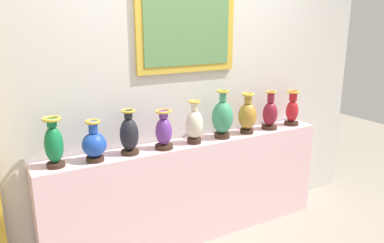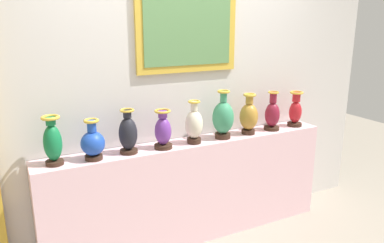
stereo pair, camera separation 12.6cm
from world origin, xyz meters
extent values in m
plane|color=gray|center=(0.00, 0.00, 0.00)|extent=(10.10, 10.10, 0.00)
cube|color=beige|center=(0.00, 0.00, 0.46)|extent=(2.62, 0.29, 0.92)
cube|color=silver|center=(0.00, 0.21, 1.40)|extent=(4.10, 0.10, 2.79)
cube|color=gold|center=(0.03, 0.14, 1.88)|extent=(0.92, 0.03, 0.77)
cube|color=#5B8B52|center=(0.03, 0.12, 1.88)|extent=(0.80, 0.01, 0.65)
cylinder|color=#382319|center=(-1.13, -0.02, 0.93)|extent=(0.13, 0.13, 0.03)
ellipsoid|color=#14723D|center=(-1.13, -0.02, 1.08)|extent=(0.13, 0.13, 0.27)
cylinder|color=#14723D|center=(-1.13, -0.02, 1.24)|extent=(0.07, 0.07, 0.05)
torus|color=gold|center=(-1.13, -0.02, 1.27)|extent=(0.13, 0.13, 0.02)
cylinder|color=#382319|center=(-0.85, -0.04, 0.93)|extent=(0.13, 0.13, 0.03)
ellipsoid|color=#1E47B2|center=(-0.85, -0.04, 1.04)|extent=(0.18, 0.18, 0.18)
cylinder|color=#1E47B2|center=(-0.85, -0.04, 1.17)|extent=(0.07, 0.07, 0.08)
torus|color=gold|center=(-0.85, -0.04, 1.22)|extent=(0.11, 0.11, 0.02)
cylinder|color=#382319|center=(-0.57, -0.02, 0.93)|extent=(0.14, 0.14, 0.03)
ellipsoid|color=black|center=(-0.57, -0.02, 1.07)|extent=(0.14, 0.14, 0.26)
cylinder|color=black|center=(-0.57, -0.02, 1.23)|extent=(0.06, 0.06, 0.06)
torus|color=gold|center=(-0.57, -0.02, 1.26)|extent=(0.11, 0.11, 0.02)
cylinder|color=#382319|center=(-0.28, -0.04, 0.93)|extent=(0.15, 0.15, 0.03)
ellipsoid|color=#6B3393|center=(-0.28, -0.04, 1.06)|extent=(0.13, 0.13, 0.23)
cylinder|color=#6B3393|center=(-0.28, -0.04, 1.20)|extent=(0.07, 0.07, 0.05)
torus|color=gold|center=(-0.28, -0.04, 1.23)|extent=(0.13, 0.13, 0.02)
cylinder|color=#382319|center=(0.00, -0.04, 0.94)|extent=(0.12, 0.12, 0.04)
ellipsoid|color=beige|center=(0.00, -0.04, 1.08)|extent=(0.15, 0.15, 0.24)
cylinder|color=beige|center=(0.00, -0.04, 1.24)|extent=(0.06, 0.06, 0.08)
torus|color=gold|center=(0.00, -0.04, 1.27)|extent=(0.10, 0.10, 0.02)
cylinder|color=#382319|center=(0.29, -0.03, 0.94)|extent=(0.14, 0.14, 0.04)
ellipsoid|color=#388C60|center=(0.29, -0.03, 1.10)|extent=(0.19, 0.19, 0.28)
cylinder|color=#388C60|center=(0.29, -0.03, 1.29)|extent=(0.06, 0.06, 0.09)
torus|color=gold|center=(0.29, -0.03, 1.33)|extent=(0.11, 0.11, 0.02)
cylinder|color=#382319|center=(0.57, -0.03, 0.94)|extent=(0.12, 0.12, 0.04)
ellipsoid|color=#B27F2D|center=(0.57, -0.03, 1.08)|extent=(0.17, 0.17, 0.24)
cylinder|color=#B27F2D|center=(0.57, -0.03, 1.24)|extent=(0.07, 0.07, 0.08)
torus|color=gold|center=(0.57, -0.03, 1.28)|extent=(0.12, 0.12, 0.02)
cylinder|color=#382319|center=(0.84, -0.02, 0.93)|extent=(0.15, 0.15, 0.03)
ellipsoid|color=maroon|center=(0.84, -0.02, 1.06)|extent=(0.14, 0.14, 0.23)
cylinder|color=maroon|center=(0.84, -0.02, 1.23)|extent=(0.07, 0.07, 0.10)
torus|color=gold|center=(0.84, -0.02, 1.28)|extent=(0.10, 0.10, 0.02)
cylinder|color=#382319|center=(1.13, -0.02, 0.93)|extent=(0.14, 0.14, 0.03)
ellipsoid|color=red|center=(1.13, -0.02, 1.05)|extent=(0.12, 0.12, 0.21)
cylinder|color=red|center=(1.13, -0.02, 1.20)|extent=(0.08, 0.08, 0.09)
torus|color=gold|center=(1.13, -0.02, 1.25)|extent=(0.13, 0.13, 0.02)
camera|label=1|loc=(-1.52, -2.70, 1.94)|focal=35.43mm
camera|label=2|loc=(-1.41, -2.76, 1.94)|focal=35.43mm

